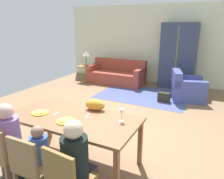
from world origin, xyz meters
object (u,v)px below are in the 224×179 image
Objects in this scene: person_child at (43,161)px; handbag at (164,97)px; wine_glass at (122,113)px; dining_chair_child at (32,164)px; plate_near_child at (65,121)px; couch at (116,75)px; side_table at (87,71)px; table_lamp at (86,54)px; dining_chair_woman at (67,178)px; dining_table at (74,121)px; dining_chair_man at (1,153)px; cat at (95,105)px; armoire at (178,56)px; armchair at (186,88)px; plate_near_man at (40,113)px; person_man at (13,144)px; person_woman at (78,167)px.

handbag is at bearing 81.81° from person_child.
wine_glass is 1.29m from dining_chair_child.
plate_near_child is 0.13× the size of couch.
side_table reaches higher than handbag.
table_lamp is (-2.54, 4.36, 0.24)m from plate_near_child.
dining_chair_woman is 1.61× the size of table_lamp.
handbag is (0.57, 3.28, -0.56)m from dining_table.
cat reaches higher than dining_chair_man.
wine_glass reaches higher than plate_near_child.
armoire is at bearing 89.77° from handbag.
armchair is 3.63m from side_table.
dining_table is at bearing 12.81° from plate_near_man.
person_child is 5.30m from couch.
plate_near_child is 3.57m from handbag.
dining_chair_child is at bearing -179.97° from dining_chair_woman.
person_man is 3.47× the size of cat.
armchair is (0.53, 4.42, -0.19)m from person_woman.
person_woman is (1.05, 0.18, 0.02)m from dining_chair_man.
dining_chair_man is at bearing -68.11° from table_lamp.
dining_chair_man is 0.78× the size of person_woman.
dining_chair_man and dining_chair_child have the same top height.
plate_near_child is 0.46× the size of table_lamp.
person_child reaches higher than handbag.
plate_near_child is 0.23× the size of armchair.
cat is at bearing 60.64° from dining_chair_man.
side_table is at bearing 128.89° from wine_glass.
handbag is (1.09, 3.40, -0.64)m from plate_near_man.
dining_table is 1.73× the size of person_woman.
table_lamp is (-2.54, 5.01, 0.52)m from dining_chair_child.
couch is 6.24× the size of handbag.
person_woman is at bearing -90.53° from handbag.
dining_chair_man is 0.94× the size of person_child.
couch is (-1.44, 4.44, -0.39)m from dining_table.
dining_chair_woman is at bearing -82.61° from cat.
plate_near_man is 1.00× the size of plate_near_child.
person_man is at bearing -79.89° from couch.
wine_glass reaches higher than cat.
dining_table is 4.68m from couch.
table_lamp is at bearing 117.65° from person_child.
person_child is 4.55m from armchair.
armchair is 3.35× the size of handbag.
person_child is at bearing 161.96° from dining_chair_woman.
dining_chair_child is at bearing -74.73° from couch.
dining_chair_woman is (1.05, -0.17, -0.02)m from person_man.
person_man is 1.27m from cat.
couch is (-0.91, 4.56, -0.47)m from plate_near_man.
couch is at bearing 111.12° from person_woman.
wine_glass is 4.80m from couch.
couch is at bearing 149.96° from handbag.
wine_glass is at bearing 13.83° from plate_near_man.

